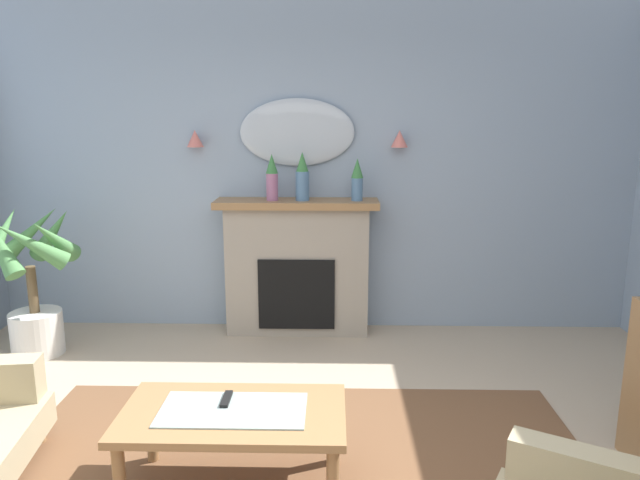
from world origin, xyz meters
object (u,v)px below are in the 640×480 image
object	(u,v)px
mantel_vase_right	(357,179)
potted_plant_corner_palm	(32,279)
wall_sconce_right	(399,139)
tv_remote	(226,400)
wall_sconce_left	(195,139)
mantel_vase_left	(272,177)
coffee_table	(233,421)
fireplace	(297,268)
wall_mirror	(297,132)
mantel_vase_centre	(302,178)

from	to	relation	value
mantel_vase_right	potted_plant_corner_palm	xyz separation A→B (m)	(-2.52, -0.50, -0.73)
wall_sconce_right	tv_remote	world-z (taller)	wall_sconce_right
wall_sconce_left	tv_remote	size ratio (longest dim) A/B	0.88
mantel_vase_left	mantel_vase_right	distance (m)	0.70
coffee_table	wall_sconce_left	bearing A→B (deg)	106.19
fireplace	mantel_vase_right	bearing A→B (deg)	-3.24
wall_mirror	coffee_table	world-z (taller)	wall_mirror
mantel_vase_left	tv_remote	size ratio (longest dim) A/B	2.39
mantel_vase_right	coffee_table	bearing A→B (deg)	-107.27
wall_sconce_left	mantel_vase_right	bearing A→B (deg)	-5.08
potted_plant_corner_palm	tv_remote	bearing A→B (deg)	-41.77
mantel_vase_right	wall_sconce_right	world-z (taller)	wall_sconce_right
wall_sconce_right	wall_mirror	bearing A→B (deg)	176.63
mantel_vase_centre	wall_sconce_left	size ratio (longest dim) A/B	2.86
wall_sconce_right	tv_remote	bearing A→B (deg)	-115.90
mantel_vase_centre	potted_plant_corner_palm	size ratio (longest dim) A/B	0.33
mantel_vase_centre	wall_sconce_left	distance (m)	0.96
mantel_vase_centre	wall_mirror	xyz separation A→B (m)	(-0.05, 0.17, 0.36)
mantel_vase_left	coffee_table	xyz separation A→B (m)	(0.02, -2.19, -0.97)
wall_sconce_left	mantel_vase_centre	bearing A→B (deg)	-7.59
tv_remote	potted_plant_corner_palm	xyz separation A→B (m)	(-1.79, 1.60, 0.16)
wall_mirror	tv_remote	xyz separation A→B (m)	(-0.23, -2.27, -1.26)
mantel_vase_right	tv_remote	size ratio (longest dim) A/B	2.18
mantel_vase_left	potted_plant_corner_palm	world-z (taller)	mantel_vase_left
coffee_table	tv_remote	bearing A→B (deg)	118.48
mantel_vase_right	coffee_table	distance (m)	2.48
mantel_vase_right	wall_mirror	xyz separation A→B (m)	(-0.50, 0.17, 0.37)
tv_remote	fireplace	bearing A→B (deg)	83.90
wall_mirror	wall_sconce_right	size ratio (longest dim) A/B	6.86
wall_sconce_right	mantel_vase_left	bearing A→B (deg)	-173.48
mantel_vase_left	mantel_vase_centre	world-z (taller)	mantel_vase_centre
mantel_vase_centre	wall_sconce_right	bearing A→B (deg)	8.53
mantel_vase_centre	tv_remote	bearing A→B (deg)	-97.53
fireplace	wall_mirror	xyz separation A→B (m)	(0.00, 0.14, 1.14)
mantel_vase_left	mantel_vase_centre	distance (m)	0.25
mantel_vase_right	tv_remote	bearing A→B (deg)	-109.11
fireplace	coffee_table	size ratio (longest dim) A/B	1.24
mantel_vase_left	wall_sconce_left	world-z (taller)	wall_sconce_left
wall_mirror	wall_sconce_right	bearing A→B (deg)	-3.37
wall_mirror	wall_sconce_left	xyz separation A→B (m)	(-0.85, -0.05, -0.05)
wall_mirror	wall_sconce_left	distance (m)	0.85
tv_remote	potted_plant_corner_palm	size ratio (longest dim) A/B	0.13
coffee_table	tv_remote	distance (m)	0.12
mantel_vase_right	wall_sconce_left	size ratio (longest dim) A/B	2.49
fireplace	mantel_vase_right	distance (m)	0.92
wall_sconce_left	potted_plant_corner_palm	distance (m)	1.69
mantel_vase_centre	wall_sconce_right	distance (m)	0.87
mantel_vase_right	wall_mirror	size ratio (longest dim) A/B	0.36
mantel_vase_centre	potted_plant_corner_palm	world-z (taller)	mantel_vase_centre
potted_plant_corner_palm	mantel_vase_centre	bearing A→B (deg)	13.51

